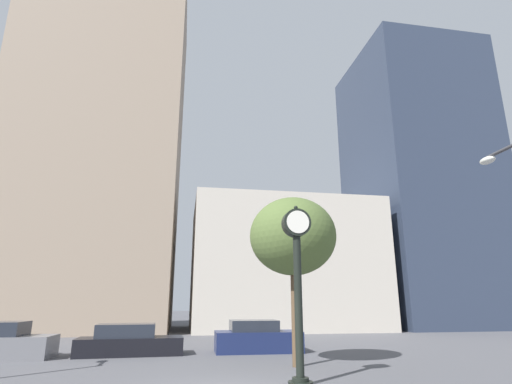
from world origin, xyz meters
The scene contains 7 objects.
building_tall_tower centered at (-8.80, 24.00, 15.37)m, with size 13.22×12.00×30.73m.
building_storefront_row centered at (7.04, 24.00, 5.18)m, with size 15.26×12.00×10.37m.
building_glass_modern centered at (21.20, 24.00, 13.53)m, with size 11.19×12.00×27.07m.
street_clock centered at (1.96, 0.67, 2.98)m, with size 0.82×0.67×4.94m.
car_black centered at (-3.40, 8.15, 0.53)m, with size 4.42×1.93×1.27m.
car_navy centered at (2.14, 8.28, 0.59)m, with size 3.88×1.94×1.37m.
bare_tree centered at (2.72, 3.87, 4.54)m, with size 3.23×3.23×6.01m.
Camera 1 is at (-1.23, -10.55, 2.15)m, focal length 28.00 mm.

